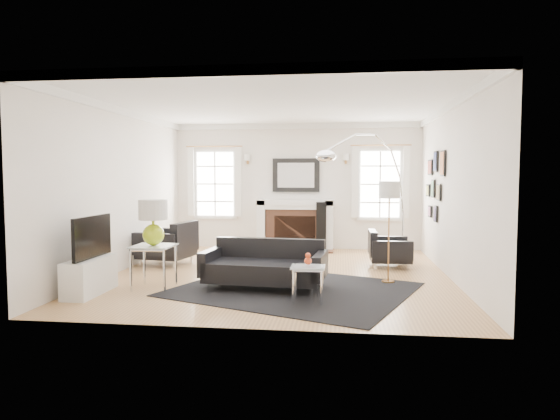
# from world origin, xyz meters

# --- Properties ---
(floor) EXTENTS (6.00, 6.00, 0.00)m
(floor) POSITION_xyz_m (0.00, 0.00, 0.00)
(floor) COLOR #A27144
(floor) RESTS_ON ground
(back_wall) EXTENTS (5.50, 0.04, 2.80)m
(back_wall) POSITION_xyz_m (0.00, 3.00, 1.40)
(back_wall) COLOR silver
(back_wall) RESTS_ON floor
(front_wall) EXTENTS (5.50, 0.04, 2.80)m
(front_wall) POSITION_xyz_m (0.00, -3.00, 1.40)
(front_wall) COLOR silver
(front_wall) RESTS_ON floor
(left_wall) EXTENTS (0.04, 6.00, 2.80)m
(left_wall) POSITION_xyz_m (-2.75, 0.00, 1.40)
(left_wall) COLOR silver
(left_wall) RESTS_ON floor
(right_wall) EXTENTS (0.04, 6.00, 2.80)m
(right_wall) POSITION_xyz_m (2.75, 0.00, 1.40)
(right_wall) COLOR silver
(right_wall) RESTS_ON floor
(ceiling) EXTENTS (5.50, 6.00, 0.02)m
(ceiling) POSITION_xyz_m (0.00, 0.00, 2.80)
(ceiling) COLOR white
(ceiling) RESTS_ON back_wall
(crown_molding) EXTENTS (5.50, 6.00, 0.12)m
(crown_molding) POSITION_xyz_m (0.00, 0.00, 2.74)
(crown_molding) COLOR white
(crown_molding) RESTS_ON back_wall
(fireplace) EXTENTS (1.70, 0.69, 1.11)m
(fireplace) POSITION_xyz_m (0.00, 2.79, 0.54)
(fireplace) COLOR white
(fireplace) RESTS_ON floor
(mantel_mirror) EXTENTS (1.05, 0.07, 0.75)m
(mantel_mirror) POSITION_xyz_m (0.00, 2.95, 1.65)
(mantel_mirror) COLOR black
(mantel_mirror) RESTS_ON back_wall
(window_left) EXTENTS (1.24, 0.15, 1.62)m
(window_left) POSITION_xyz_m (-1.85, 2.95, 1.46)
(window_left) COLOR white
(window_left) RESTS_ON back_wall
(window_right) EXTENTS (1.24, 0.15, 1.62)m
(window_right) POSITION_xyz_m (1.85, 2.95, 1.46)
(window_right) COLOR white
(window_right) RESTS_ON back_wall
(gallery_wall) EXTENTS (0.04, 1.73, 1.29)m
(gallery_wall) POSITION_xyz_m (2.72, 1.30, 1.53)
(gallery_wall) COLOR black
(gallery_wall) RESTS_ON right_wall
(tv_unit) EXTENTS (0.35, 1.00, 1.09)m
(tv_unit) POSITION_xyz_m (-2.44, -1.70, 0.33)
(tv_unit) COLOR white
(tv_unit) RESTS_ON floor
(area_rug) EXTENTS (3.90, 3.60, 0.01)m
(area_rug) POSITION_xyz_m (0.33, -1.10, 0.01)
(area_rug) COLOR black
(area_rug) RESTS_ON floor
(sofa) EXTENTS (1.84, 0.98, 0.58)m
(sofa) POSITION_xyz_m (-0.08, -1.04, 0.31)
(sofa) COLOR black
(sofa) RESTS_ON floor
(armchair_left) EXTENTS (1.02, 1.10, 0.66)m
(armchair_left) POSITION_xyz_m (-2.13, 0.66, 0.37)
(armchair_left) COLOR black
(armchair_left) RESTS_ON floor
(armchair_right) EXTENTS (0.74, 0.82, 0.54)m
(armchair_right) POSITION_xyz_m (1.84, 0.88, 0.30)
(armchair_right) COLOR black
(armchair_right) RESTS_ON floor
(coffee_table) EXTENTS (0.82, 0.82, 0.36)m
(coffee_table) POSITION_xyz_m (-0.10, -0.16, 0.33)
(coffee_table) COLOR silver
(coffee_table) RESTS_ON floor
(side_table_left) EXTENTS (0.57, 0.57, 0.63)m
(side_table_left) POSITION_xyz_m (-1.70, -1.25, 0.52)
(side_table_left) COLOR silver
(side_table_left) RESTS_ON floor
(nesting_table) EXTENTS (0.44, 0.37, 0.48)m
(nesting_table) POSITION_xyz_m (0.59, -1.82, 0.37)
(nesting_table) COLOR silver
(nesting_table) RESTS_ON floor
(gourd_lamp) EXTENTS (0.42, 0.42, 0.67)m
(gourd_lamp) POSITION_xyz_m (-1.70, -1.25, 1.01)
(gourd_lamp) COLOR #B7D61A
(gourd_lamp) RESTS_ON side_table_left
(orange_vase) EXTENTS (0.10, 0.10, 0.16)m
(orange_vase) POSITION_xyz_m (0.59, -1.82, 0.57)
(orange_vase) COLOR red
(orange_vase) RESTS_ON nesting_table
(arc_floor_lamp) EXTENTS (1.76, 1.63, 2.49)m
(arc_floor_lamp) POSITION_xyz_m (1.47, 1.02, 1.35)
(arc_floor_lamp) COLOR white
(arc_floor_lamp) RESTS_ON floor
(stick_floor_lamp) EXTENTS (0.32, 0.32, 1.56)m
(stick_floor_lamp) POSITION_xyz_m (1.74, -0.45, 1.35)
(stick_floor_lamp) COLOR #B57C3F
(stick_floor_lamp) RESTS_ON floor
(speaker_tower) EXTENTS (0.21, 0.21, 1.07)m
(speaker_tower) POSITION_xyz_m (0.58, 2.65, 0.54)
(speaker_tower) COLOR black
(speaker_tower) RESTS_ON floor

